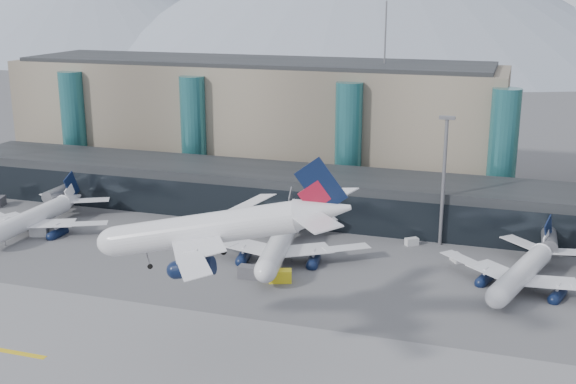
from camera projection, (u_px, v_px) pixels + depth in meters
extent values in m
plane|color=#515154|center=(199.00, 327.00, 107.34)|extent=(900.00, 900.00, 0.00)
cube|color=slate|center=(150.00, 377.00, 93.59)|extent=(400.00, 40.00, 0.04)
cube|color=gold|center=(21.00, 353.00, 99.51)|extent=(8.00, 1.00, 0.02)
cube|color=black|center=(309.00, 194.00, 159.14)|extent=(170.00, 18.00, 10.00)
cube|color=black|center=(297.00, 210.00, 151.26)|extent=(170.00, 0.40, 8.00)
cylinder|color=slate|center=(65.00, 190.00, 165.57)|extent=(2.80, 14.00, 2.80)
cube|color=slate|center=(67.00, 203.00, 166.38)|extent=(1.20, 1.20, 2.40)
cylinder|color=slate|center=(294.00, 212.00, 149.28)|extent=(2.80, 14.00, 2.80)
cube|color=slate|center=(294.00, 226.00, 150.09)|extent=(1.20, 1.20, 2.40)
cylinder|color=slate|center=(549.00, 236.00, 134.46)|extent=(2.80, 14.00, 2.80)
cube|color=slate|center=(547.00, 251.00, 135.27)|extent=(1.20, 1.20, 2.40)
cube|color=gray|center=(253.00, 120.00, 193.18)|extent=(130.00, 30.00, 30.00)
cube|color=black|center=(252.00, 61.00, 189.01)|extent=(123.50, 28.00, 1.00)
cylinder|color=#27686E|center=(74.00, 124.00, 192.12)|extent=(6.40, 6.40, 28.00)
cylinder|color=#27686E|center=(194.00, 132.00, 181.75)|extent=(6.40, 6.40, 28.00)
cylinder|color=#27686E|center=(348.00, 142.00, 169.90)|extent=(6.40, 6.40, 28.00)
cylinder|color=#27686E|center=(502.00, 152.00, 159.53)|extent=(6.40, 6.40, 28.00)
cylinder|color=slate|center=(385.00, 34.00, 176.62)|extent=(0.40, 0.40, 16.00)
cone|color=gray|center=(90.00, 6.00, 522.51)|extent=(320.00, 320.00, 75.00)
cylinder|color=slate|center=(443.00, 183.00, 139.07)|extent=(0.70, 0.70, 25.00)
cube|color=slate|center=(447.00, 118.00, 135.63)|extent=(3.00, 1.20, 0.60)
cylinder|color=silver|center=(217.00, 218.00, 93.30)|extent=(25.32, 6.98, 4.14)
ellipsoid|color=silver|center=(127.00, 212.00, 95.67)|extent=(6.24, 4.78, 4.14)
cone|color=silver|center=(341.00, 224.00, 90.21)|extent=(7.57, 4.94, 4.14)
cube|color=silver|center=(210.00, 247.00, 84.72)|extent=(14.53, 18.40, 0.21)
cylinder|color=#0B1634|center=(205.00, 256.00, 87.58)|extent=(5.23, 2.84, 2.28)
cube|color=silver|center=(336.00, 235.00, 85.43)|extent=(8.21, 9.68, 0.17)
cube|color=silver|center=(248.00, 204.00, 101.59)|extent=(11.41, 18.87, 0.21)
cylinder|color=#0B1634|center=(235.00, 222.00, 100.40)|extent=(5.23, 2.84, 2.28)
cube|color=silver|center=(346.00, 211.00, 94.87)|extent=(6.72, 9.95, 0.17)
cube|color=#0B1634|center=(344.00, 198.00, 89.25)|extent=(6.18, 0.96, 7.30)
cube|color=maroon|center=(336.00, 208.00, 89.78)|extent=(4.15, 0.76, 3.99)
cylinder|color=slate|center=(155.00, 233.00, 95.69)|extent=(0.17, 0.17, 3.32)
cylinder|color=black|center=(155.00, 243.00, 96.08)|extent=(0.76, 0.35, 0.74)
cylinder|color=black|center=(221.00, 255.00, 91.87)|extent=(0.98, 0.47, 0.95)
cylinder|color=black|center=(231.00, 242.00, 96.57)|extent=(0.98, 0.47, 0.95)
cylinder|color=silver|center=(36.00, 211.00, 149.77)|extent=(3.87, 22.91, 3.79)
cone|color=silver|center=(77.00, 192.00, 163.19)|extent=(3.82, 6.55, 3.79)
cube|color=silver|center=(75.00, 215.00, 148.99)|extent=(17.18, 11.91, 0.19)
cylinder|color=#0B1634|center=(63.00, 225.00, 148.90)|extent=(2.10, 4.59, 2.09)
cube|color=silver|center=(94.00, 193.00, 161.77)|extent=(9.05, 6.86, 0.15)
cube|color=silver|center=(9.00, 208.00, 153.88)|extent=(17.17, 11.99, 0.19)
cylinder|color=#0B1634|center=(13.00, 219.00, 152.62)|extent=(2.10, 4.59, 2.09)
cube|color=silver|center=(59.00, 189.00, 164.51)|extent=(9.04, 6.90, 0.15)
cube|color=#0B1634|center=(77.00, 179.00, 162.68)|extent=(0.25, 5.67, 6.68)
cube|color=silver|center=(74.00, 185.00, 162.08)|extent=(0.28, 3.79, 3.65)
cylinder|color=slate|center=(12.00, 234.00, 143.09)|extent=(0.15, 0.15, 3.04)
cylinder|color=black|center=(12.00, 240.00, 143.45)|extent=(0.24, 0.67, 0.67)
cylinder|color=black|center=(50.00, 228.00, 151.01)|extent=(0.34, 0.87, 0.87)
cylinder|color=black|center=(31.00, 226.00, 152.37)|extent=(0.34, 0.87, 0.87)
cylinder|color=silver|center=(280.00, 236.00, 133.81)|extent=(7.72, 24.45, 4.00)
ellipsoid|color=silver|center=(268.00, 259.00, 122.33)|extent=(4.82, 6.15, 4.00)
cone|color=silver|center=(292.00, 211.00, 148.50)|extent=(5.03, 7.43, 4.00)
cube|color=silver|center=(327.00, 239.00, 134.34)|extent=(17.56, 14.49, 0.20)
cylinder|color=#0B1634|center=(315.00, 251.00, 133.88)|extent=(2.93, 5.11, 2.20)
cube|color=silver|center=(316.00, 211.00, 147.73)|extent=(9.23, 8.14, 0.16)
cube|color=silver|center=(237.00, 234.00, 136.91)|extent=(18.17, 10.38, 0.20)
cylinder|color=#0B1634|center=(246.00, 247.00, 135.84)|extent=(2.93, 5.11, 2.20)
cube|color=silver|center=(269.00, 209.00, 149.17)|extent=(9.59, 6.17, 0.16)
cube|color=slate|center=(293.00, 195.00, 147.97)|extent=(1.17, 5.93, 7.04)
cube|color=silver|center=(292.00, 202.00, 147.31)|extent=(0.90, 3.99, 3.85)
cylinder|color=slate|center=(272.00, 265.00, 126.47)|extent=(0.16, 0.16, 3.20)
cylinder|color=black|center=(272.00, 273.00, 126.85)|extent=(0.36, 0.74, 0.71)
cylinder|color=black|center=(293.00, 255.00, 135.51)|extent=(0.49, 0.96, 0.91)
cylinder|color=black|center=(268.00, 254.00, 136.22)|extent=(0.49, 0.96, 0.91)
cylinder|color=silver|center=(525.00, 264.00, 121.04)|extent=(10.12, 22.52, 3.71)
ellipsoid|color=silver|center=(503.00, 285.00, 112.19)|extent=(5.08, 6.06, 3.71)
cone|color=silver|center=(550.00, 239.00, 132.36)|extent=(5.43, 7.21, 3.71)
cylinder|color=#0B1634|center=(562.00, 285.00, 118.61)|extent=(3.27, 4.89, 2.04)
cube|color=silver|center=(575.00, 243.00, 129.84)|extent=(8.78, 4.73, 0.15)
cube|color=silver|center=(482.00, 255.00, 126.88)|extent=(15.54, 14.77, 0.19)
cylinder|color=#0B1634|center=(490.00, 269.00, 125.32)|extent=(3.27, 4.89, 2.04)
cube|color=silver|center=(526.00, 234.00, 134.79)|extent=(8.15, 8.15, 0.15)
cube|color=#0B1634|center=(552.00, 223.00, 131.81)|extent=(1.84, 5.37, 6.54)
cube|color=silver|center=(550.00, 231.00, 131.36)|extent=(1.34, 3.62, 3.57)
cylinder|color=slate|center=(509.00, 292.00, 115.49)|extent=(0.15, 0.15, 2.97)
cylinder|color=black|center=(508.00, 300.00, 115.84)|extent=(0.42, 0.70, 0.66)
cylinder|color=black|center=(538.00, 285.00, 121.57)|extent=(0.56, 0.91, 0.85)
cylinder|color=black|center=(512.00, 280.00, 124.03)|extent=(0.56, 0.91, 0.85)
cube|color=silver|center=(39.00, 231.00, 147.18)|extent=(3.95, 3.00, 1.97)
cube|color=yellow|center=(214.00, 241.00, 142.62)|extent=(1.87, 2.56, 1.34)
cube|color=#48484C|center=(250.00, 272.00, 125.55)|extent=(3.97, 2.16, 2.18)
cube|color=silver|center=(412.00, 242.00, 141.86)|extent=(2.84, 2.63, 1.45)
cube|color=silver|center=(457.00, 258.00, 133.21)|extent=(2.72, 3.02, 1.52)
cube|color=yellow|center=(280.00, 276.00, 123.88)|extent=(4.35, 3.20, 2.15)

